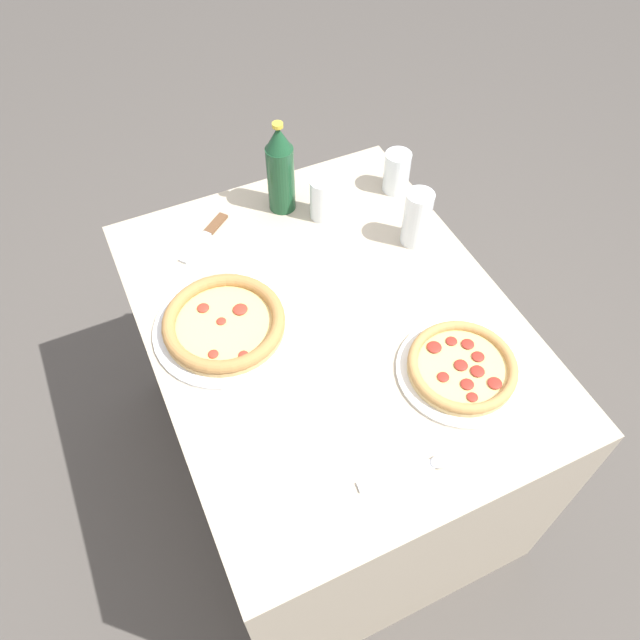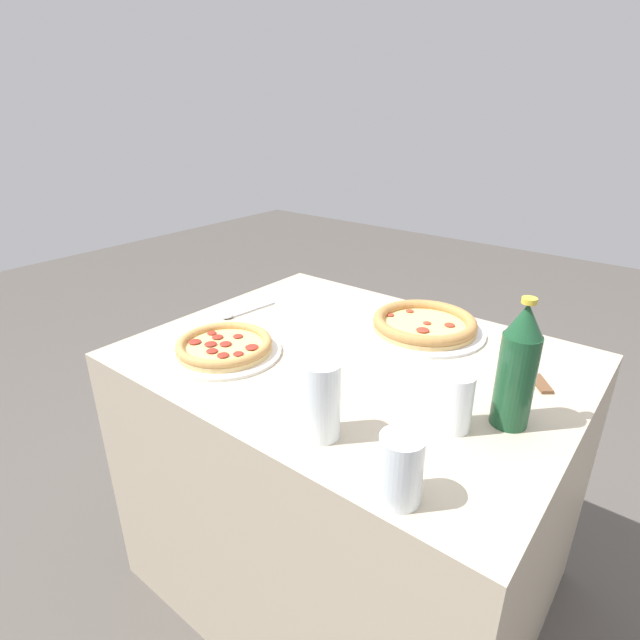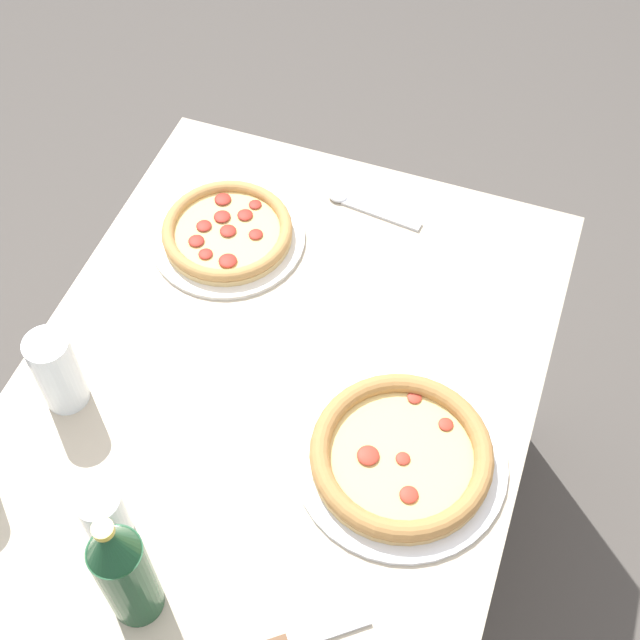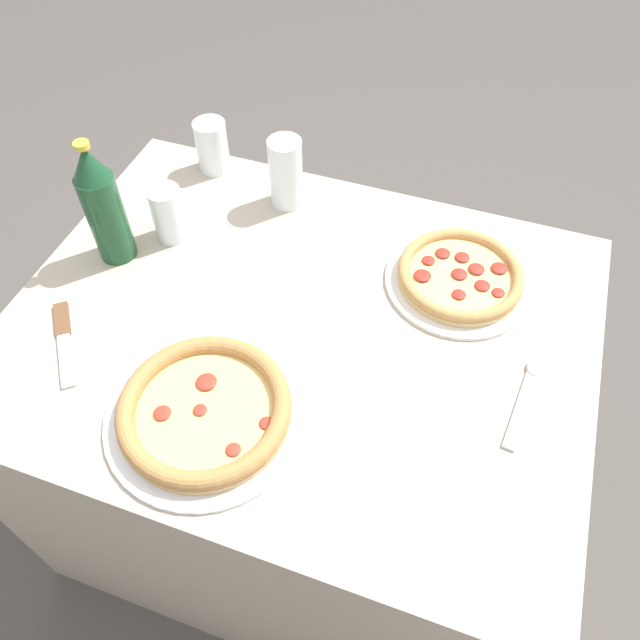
% 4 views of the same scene
% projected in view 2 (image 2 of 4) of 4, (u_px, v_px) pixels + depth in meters
% --- Properties ---
extents(ground_plane, '(8.00, 8.00, 0.00)m').
position_uv_depth(ground_plane, '(347.00, 571.00, 1.51)').
color(ground_plane, '#4C4742').
extents(table, '(1.04, 0.81, 0.74)m').
position_uv_depth(table, '(350.00, 474.00, 1.36)').
color(table, '#B7A88E').
rests_on(table, ground_plane).
extents(pizza_pepperoni, '(0.28, 0.28, 0.04)m').
position_uv_depth(pizza_pepperoni, '(224.00, 347.00, 1.21)').
color(pizza_pepperoni, silver).
rests_on(pizza_pepperoni, table).
extents(pizza_margherita, '(0.32, 0.32, 0.04)m').
position_uv_depth(pizza_margherita, '(424.00, 325.00, 1.33)').
color(pizza_margherita, silver).
rests_on(pizza_margherita, table).
extents(glass_iced_tea, '(0.06, 0.06, 0.11)m').
position_uv_depth(glass_iced_tea, '(455.00, 403.00, 0.92)').
color(glass_iced_tea, white).
rests_on(glass_iced_tea, table).
extents(glass_cola, '(0.07, 0.07, 0.11)m').
position_uv_depth(glass_cola, '(400.00, 472.00, 0.75)').
color(glass_cola, white).
rests_on(glass_cola, table).
extents(glass_orange_juice, '(0.07, 0.07, 0.15)m').
position_uv_depth(glass_orange_juice, '(322.00, 404.00, 0.89)').
color(glass_orange_juice, white).
rests_on(glass_orange_juice, table).
extents(beer_bottle, '(0.07, 0.07, 0.26)m').
position_uv_depth(beer_bottle, '(518.00, 367.00, 0.91)').
color(beer_bottle, '#194728').
rests_on(beer_bottle, table).
extents(knife, '(0.14, 0.16, 0.01)m').
position_uv_depth(knife, '(532.00, 373.00, 1.13)').
color(knife, brown).
rests_on(knife, table).
extents(spoon, '(0.04, 0.19, 0.01)m').
position_uv_depth(spoon, '(243.00, 312.00, 1.46)').
color(spoon, silver).
rests_on(spoon, table).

